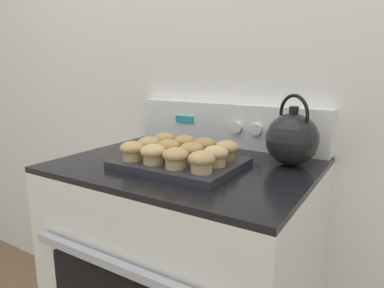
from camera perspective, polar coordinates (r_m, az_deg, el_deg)
wall_back at (r=1.36m, az=6.97°, el=11.40°), size 8.00×0.05×2.40m
control_panel at (r=1.33m, az=5.89°, el=3.18°), size 0.78×0.07×0.16m
muffin_pan at (r=1.05m, az=-1.99°, el=-3.20°), size 0.36×0.28×0.02m
muffin_r0_c0 at (r=1.05m, az=-9.94°, el=-1.04°), size 0.07×0.07×0.06m
muffin_r0_c1 at (r=1.00m, az=-6.52°, el=-1.59°), size 0.07×0.07×0.06m
muffin_r0_c2 at (r=0.95m, az=-2.75°, el=-2.22°), size 0.07×0.07×0.06m
muffin_r0_c3 at (r=0.91m, az=1.62°, el=-2.87°), size 0.07×0.07×0.06m
muffin_r1_c0 at (r=1.11m, az=-7.25°, el=-0.21°), size 0.07×0.07×0.06m
muffin_r1_c1 at (r=1.06m, az=-3.97°, el=-0.72°), size 0.07×0.07×0.06m
muffin_r1_c2 at (r=1.02m, az=-0.08°, el=-1.24°), size 0.07×0.07×0.06m
muffin_r1_c3 at (r=0.98m, az=3.93°, el=-1.87°), size 0.07×0.07×0.06m
muffin_r2_c0 at (r=1.17m, az=-4.67°, el=0.54°), size 0.07×0.07×0.06m
muffin_r2_c1 at (r=1.13m, az=-1.31°, el=0.10°), size 0.07×0.07×0.06m
muffin_r2_c2 at (r=1.09m, az=2.00°, el=-0.37°), size 0.07×0.07×0.06m
muffin_r2_c3 at (r=1.05m, az=5.85°, el=-0.90°), size 0.07×0.07×0.06m
tea_kettle at (r=1.10m, az=16.30°, el=0.95°), size 0.18×0.16×0.22m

